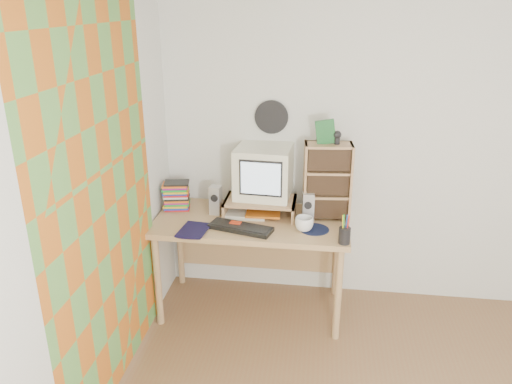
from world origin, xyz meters
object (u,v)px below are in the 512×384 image
(keyboard, at_px, (241,228))
(crt_monitor, at_px, (263,173))
(diary, at_px, (181,227))
(desk, at_px, (253,232))
(dvd_stack, at_px, (176,193))
(mug, at_px, (304,224))
(cd_rack, at_px, (327,182))

(keyboard, bearing_deg, crt_monitor, 86.44)
(diary, bearing_deg, desk, 40.21)
(keyboard, relative_size, dvd_stack, 1.71)
(dvd_stack, xyz_separation_m, mug, (0.98, -0.26, -0.08))
(crt_monitor, distance_m, keyboard, 0.46)
(crt_monitor, xyz_separation_m, dvd_stack, (-0.66, -0.03, -0.18))
(desk, relative_size, mug, 10.99)
(keyboard, height_order, cd_rack, cd_rack)
(diary, bearing_deg, keyboard, 14.76)
(desk, height_order, diary, diary)
(desk, distance_m, keyboard, 0.29)
(crt_monitor, xyz_separation_m, keyboard, (-0.11, -0.34, -0.29))
(desk, distance_m, dvd_stack, 0.65)
(crt_monitor, bearing_deg, desk, -122.86)
(crt_monitor, relative_size, dvd_stack, 1.51)
(mug, xyz_separation_m, diary, (-0.84, -0.11, -0.03))
(keyboard, xyz_separation_m, mug, (0.43, 0.05, 0.04))
(desk, bearing_deg, crt_monitor, 53.05)
(dvd_stack, relative_size, mug, 2.04)
(cd_rack, bearing_deg, desk, 179.81)
(dvd_stack, relative_size, cd_rack, 0.47)
(cd_rack, height_order, mug, cd_rack)
(keyboard, bearing_deg, dvd_stack, 165.95)
(desk, bearing_deg, cd_rack, 5.32)
(crt_monitor, distance_m, dvd_stack, 0.68)
(cd_rack, relative_size, diary, 2.47)
(cd_rack, distance_m, diary, 1.08)
(desk, distance_m, cd_rack, 0.67)
(keyboard, xyz_separation_m, dvd_stack, (-0.54, 0.31, 0.12))
(desk, relative_size, diary, 6.21)
(crt_monitor, bearing_deg, cd_rack, -0.52)
(crt_monitor, relative_size, cd_rack, 0.71)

